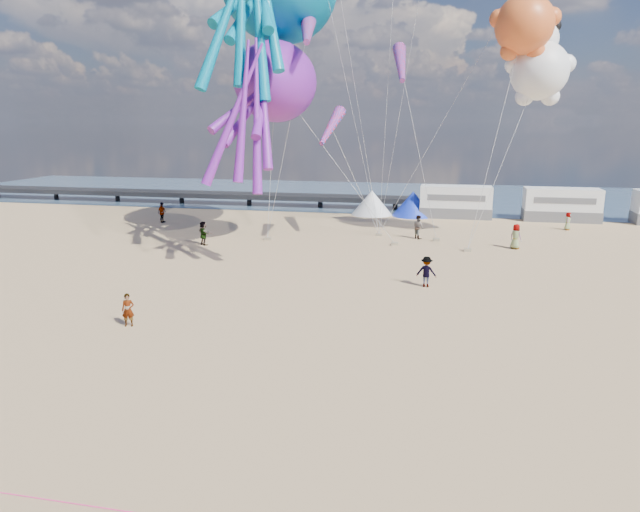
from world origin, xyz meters
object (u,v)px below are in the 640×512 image
at_px(windsock_left, 308,31).
at_px(beachgoer_3, 162,213).
at_px(sandbag_d, 436,240).
at_px(kite_panda, 539,71).
at_px(beachgoer_1, 418,227).
at_px(sandbag_b, 395,244).
at_px(tent_white, 372,202).
at_px(sandbag_e, 379,235).
at_px(windsock_mid, 401,64).
at_px(beachgoer_2, 426,272).
at_px(kite_octopus_purple, 276,82).
at_px(beachgoer_0, 516,236).
at_px(beachgoer_4, 204,233).
at_px(motorhome_1, 561,205).
at_px(standing_person, 128,310).
at_px(tent_blue, 413,204).
at_px(kite_teddy_orange, 524,25).
at_px(sandbag_a, 267,239).
at_px(windsock_right, 331,127).
at_px(sandbag_c, 468,250).
at_px(motorhome_0, 455,202).

bearing_deg(windsock_left, beachgoer_3, 139.03).
distance_m(sandbag_d, kite_panda, 13.98).
relative_size(beachgoer_3, sandbag_d, 3.70).
distance_m(beachgoer_1, sandbag_b, 3.37).
xyz_separation_m(tent_white, sandbag_e, (1.86, -10.61, -1.09)).
bearing_deg(sandbag_e, windsock_mid, -59.23).
xyz_separation_m(beachgoer_2, kite_octopus_purple, (-10.82, 8.21, 10.73)).
xyz_separation_m(beachgoer_0, windsock_mid, (-8.62, 0.23, 12.01)).
relative_size(beachgoer_3, beachgoer_4, 1.04).
relative_size(motorhome_1, beachgoer_1, 3.58).
distance_m(standing_person, beachgoer_3, 27.43).
height_order(tent_blue, kite_teddy_orange, kite_teddy_orange).
xyz_separation_m(sandbag_a, sandbag_d, (12.82, 2.25, 0.00)).
xyz_separation_m(windsock_left, windsock_right, (1.02, 3.00, -6.11)).
height_order(beachgoer_2, sandbag_c, beachgoer_2).
height_order(beachgoer_4, sandbag_a, beachgoer_4).
distance_m(beachgoer_2, windsock_mid, 16.75).
bearing_deg(standing_person, kite_panda, 31.37).
xyz_separation_m(sandbag_d, kite_panda, (6.57, 0.64, 12.32)).
relative_size(tent_blue, windsock_left, 0.64).
distance_m(beachgoer_2, sandbag_c, 9.93).
bearing_deg(windsock_left, standing_person, -117.27).
height_order(beachgoer_3, kite_panda, kite_panda).
bearing_deg(sandbag_a, sandbag_d, 9.97).
distance_m(tent_blue, sandbag_c, 15.63).
height_order(beachgoer_2, kite_teddy_orange, kite_teddy_orange).
relative_size(sandbag_d, kite_octopus_purple, 0.04).
height_order(motorhome_0, kite_panda, kite_panda).
relative_size(beachgoer_1, sandbag_c, 3.69).
bearing_deg(beachgoer_1, tent_white, -12.99).
distance_m(tent_white, sandbag_b, 14.34).
bearing_deg(beachgoer_4, sandbag_d, -126.26).
bearing_deg(kite_octopus_purple, motorhome_0, 63.40).
bearing_deg(beachgoer_4, sandbag_b, -131.23).
relative_size(windsock_left, windsock_mid, 1.00).
xyz_separation_m(beachgoer_2, windsock_right, (-7.35, 10.29, 7.72)).
bearing_deg(beachgoer_0, sandbag_b, 44.21).
height_order(sandbag_d, windsock_mid, windsock_mid).
relative_size(beachgoer_2, kite_octopus_purple, 0.14).
distance_m(motorhome_1, tent_white, 17.50).
height_order(beachgoer_1, windsock_mid, windsock_mid).
relative_size(motorhome_1, tent_white, 1.65).
height_order(beachgoer_4, windsock_left, windsock_left).
height_order(beachgoer_3, sandbag_b, beachgoer_3).
distance_m(tent_blue, beachgoer_4, 22.12).
xyz_separation_m(beachgoer_3, beachgoer_4, (7.51, -8.19, -0.04)).
relative_size(motorhome_1, kite_panda, 0.95).
distance_m(sandbag_c, windsock_mid, 13.95).
distance_m(motorhome_0, sandbag_a, 20.15).
relative_size(kite_teddy_orange, windsock_left, 1.08).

